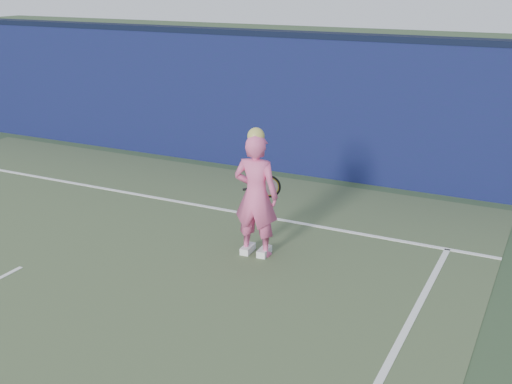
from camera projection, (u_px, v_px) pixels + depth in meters
The scene contains 4 objects.
backstop_wall at pixel (227, 100), 12.48m from camera, with size 24.00×0.40×2.50m, color #0D183D.
wall_cap at pixel (226, 31), 12.06m from camera, with size 24.00×0.42×0.10m, color black.
player at pixel (256, 195), 8.36m from camera, with size 0.63×0.44×1.74m.
racket at pixel (268, 187), 8.74m from camera, with size 0.59×0.13×0.32m.
Camera 1 is at (6.01, -4.35, 3.58)m, focal length 45.00 mm.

